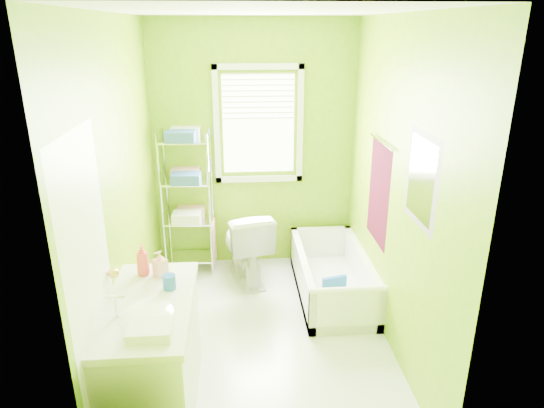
{
  "coord_description": "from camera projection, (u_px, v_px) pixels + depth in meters",
  "views": [
    {
      "loc": [
        -0.18,
        -3.53,
        2.51
      ],
      "look_at": [
        0.1,
        0.25,
        1.11
      ],
      "focal_mm": 32.0,
      "sensor_mm": 36.0,
      "label": 1
    }
  ],
  "objects": [
    {
      "name": "ground",
      "position": [
        263.0,
        335.0,
        4.18
      ],
      "size": [
        2.9,
        2.9,
        0.0
      ],
      "primitive_type": "plane",
      "color": "silver",
      "rests_on": "ground"
    },
    {
      "name": "room_envelope",
      "position": [
        261.0,
        161.0,
        3.65
      ],
      "size": [
        2.14,
        2.94,
        2.62
      ],
      "color": "#699607",
      "rests_on": "ground"
    },
    {
      "name": "window",
      "position": [
        259.0,
        118.0,
        4.96
      ],
      "size": [
        0.92,
        0.05,
        1.22
      ],
      "color": "white",
      "rests_on": "ground"
    },
    {
      "name": "door",
      "position": [
        94.0,
        300.0,
        2.83
      ],
      "size": [
        0.09,
        0.8,
        2.0
      ],
      "color": "white",
      "rests_on": "ground"
    },
    {
      "name": "right_wall_decor",
      "position": [
        394.0,
        188.0,
        3.78
      ],
      "size": [
        0.04,
        1.48,
        1.17
      ],
      "color": "#420719",
      "rests_on": "ground"
    },
    {
      "name": "bathtub",
      "position": [
        332.0,
        282.0,
        4.75
      ],
      "size": [
        0.66,
        1.41,
        0.46
      ],
      "color": "white",
      "rests_on": "ground"
    },
    {
      "name": "toilet",
      "position": [
        245.0,
        245.0,
        4.97
      ],
      "size": [
        0.6,
        0.85,
        0.79
      ],
      "primitive_type": "imported",
      "rotation": [
        0.0,
        0.0,
        3.37
      ],
      "color": "white",
      "rests_on": "ground"
    },
    {
      "name": "vanity",
      "position": [
        153.0,
        354.0,
        3.24
      ],
      "size": [
        0.57,
        1.11,
        1.07
      ],
      "color": "silver",
      "rests_on": "ground"
    },
    {
      "name": "wire_shelf_unit",
      "position": [
        188.0,
        187.0,
        5.01
      ],
      "size": [
        0.53,
        0.43,
        1.55
      ],
      "color": "silver",
      "rests_on": "ground"
    }
  ]
}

